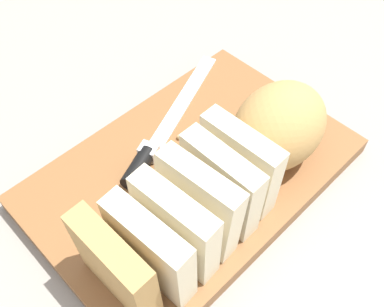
{
  "coord_description": "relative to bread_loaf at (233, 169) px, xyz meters",
  "views": [
    {
      "loc": [
        0.24,
        0.24,
        0.49
      ],
      "look_at": [
        0.0,
        0.0,
        0.06
      ],
      "focal_mm": 40.66,
      "sensor_mm": 36.0,
      "label": 1
    }
  ],
  "objects": [
    {
      "name": "crumb_near_loaf",
      "position": [
        -0.02,
        -0.11,
        -0.05
      ],
      "size": [
        0.01,
        0.01,
        0.01
      ],
      "primitive_type": "sphere",
      "color": "tan",
      "rests_on": "cutting_board"
    },
    {
      "name": "crumb_stray_left",
      "position": [
        -0.07,
        -0.06,
        -0.05
      ],
      "size": [
        0.01,
        0.01,
        0.01
      ],
      "primitive_type": "sphere",
      "color": "tan",
      "rests_on": "cutting_board"
    },
    {
      "name": "bread_loaf",
      "position": [
        0.0,
        0.0,
        0.0
      ],
      "size": [
        0.35,
        0.12,
        0.11
      ],
      "rotation": [
        0.0,
        0.0,
        0.02
      ],
      "color": "tan",
      "rests_on": "cutting_board"
    },
    {
      "name": "bread_knife",
      "position": [
        0.02,
        -0.12,
        -0.05
      ],
      "size": [
        0.27,
        0.12,
        0.02
      ],
      "rotation": [
        0.0,
        0.0,
        3.52
      ],
      "color": "silver",
      "rests_on": "cutting_board"
    },
    {
      "name": "cutting_board",
      "position": [
        0.0,
        -0.06,
        -0.07
      ],
      "size": [
        0.42,
        0.28,
        0.03
      ],
      "primitive_type": "cube",
      "rotation": [
        0.0,
        0.0,
        -0.01
      ],
      "color": "brown",
      "rests_on": "ground_plane"
    },
    {
      "name": "ground_plane",
      "position": [
        0.0,
        -0.06,
        -0.08
      ],
      "size": [
        3.0,
        3.0,
        0.0
      ],
      "primitive_type": "plane",
      "color": "gray"
    },
    {
      "name": "crumb_near_knife",
      "position": [
        0.04,
        -0.07,
        -0.05
      ],
      "size": [
        0.0,
        0.0,
        0.0
      ],
      "primitive_type": "sphere",
      "color": "tan",
      "rests_on": "cutting_board"
    }
  ]
}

